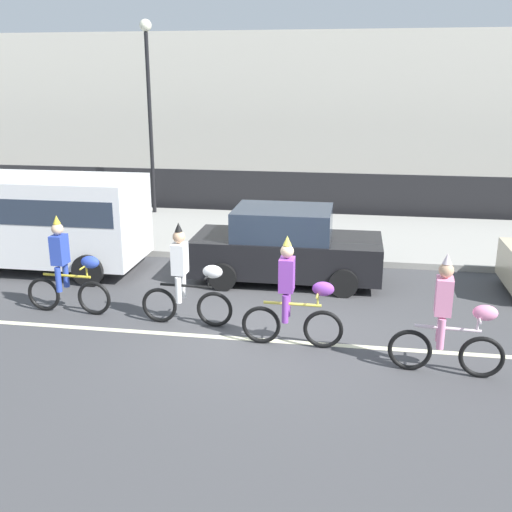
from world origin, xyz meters
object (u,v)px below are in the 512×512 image
parade_cyclist_purple (293,299)px  street_lamp_post (149,90)px  parked_car_black (286,247)px  parade_cyclist_cobalt (67,271)px  parked_van_white (38,215)px  parade_cyclist_zebra (187,281)px  parade_cyclist_pink (449,323)px

parade_cyclist_purple → street_lamp_post: size_ratio=0.33×
street_lamp_post → parked_car_black: bearing=-48.8°
street_lamp_post → parade_cyclist_purple: bearing=-58.9°
parade_cyclist_purple → parked_car_black: (-0.50, 3.36, -0.06)m
parade_cyclist_cobalt → parked_van_white: 3.22m
parade_cyclist_cobalt → parked_car_black: 4.66m
parade_cyclist_zebra → parked_van_white: 5.13m
parade_cyclist_zebra → parked_car_black: (1.49, 2.77, -0.06)m
parade_cyclist_pink → parked_van_white: parked_van_white is taller
street_lamp_post → parade_cyclist_zebra: bearing=-67.8°
parade_cyclist_cobalt → street_lamp_post: size_ratio=0.33×
parade_cyclist_cobalt → parked_car_black: (3.88, 2.58, -0.06)m
parade_cyclist_cobalt → parked_van_white: bearing=127.3°
parked_car_black → street_lamp_post: 8.12m
parade_cyclist_pink → parked_car_black: (-2.91, 3.98, -0.06)m
parade_cyclist_zebra → parade_cyclist_cobalt: bearing=175.4°
parade_cyclist_pink → parade_cyclist_cobalt: bearing=168.3°
parked_van_white → parade_cyclist_pink: bearing=-24.3°
parade_cyclist_purple → street_lamp_post: street_lamp_post is taller
parade_cyclist_zebra → street_lamp_post: size_ratio=0.33×
parade_cyclist_cobalt → street_lamp_post: street_lamp_post is taller
parade_cyclist_zebra → parked_car_black: size_ratio=0.47×
parade_cyclist_cobalt → parked_car_black: size_ratio=0.47×
parked_van_white → parade_cyclist_cobalt: bearing=-52.7°
parked_van_white → street_lamp_post: street_lamp_post is taller
parade_cyclist_purple → street_lamp_post: 10.94m
parade_cyclist_pink → parked_van_white: 9.58m
parade_cyclist_pink → street_lamp_post: (-7.83, 9.60, 3.15)m
parade_cyclist_zebra → parked_van_white: bearing=147.7°
parade_cyclist_purple → parade_cyclist_zebra: bearing=163.5°
parade_cyclist_zebra → parade_cyclist_pink: bearing=-15.4°
parade_cyclist_pink → parked_car_black: parade_cyclist_pink is taller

